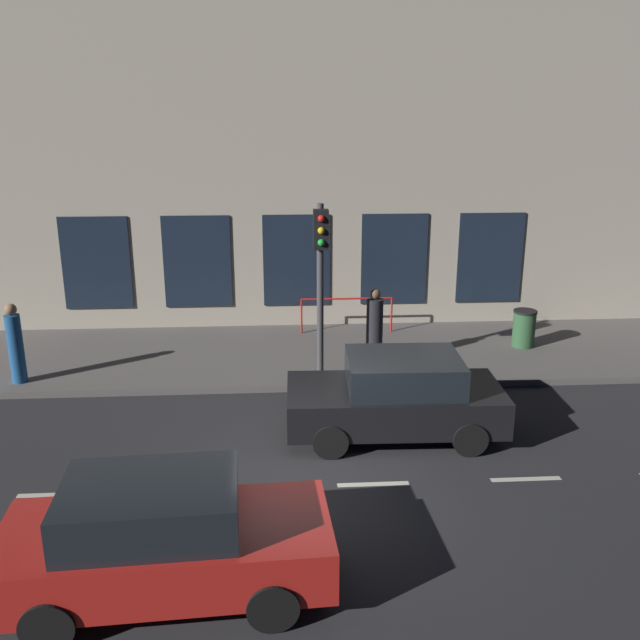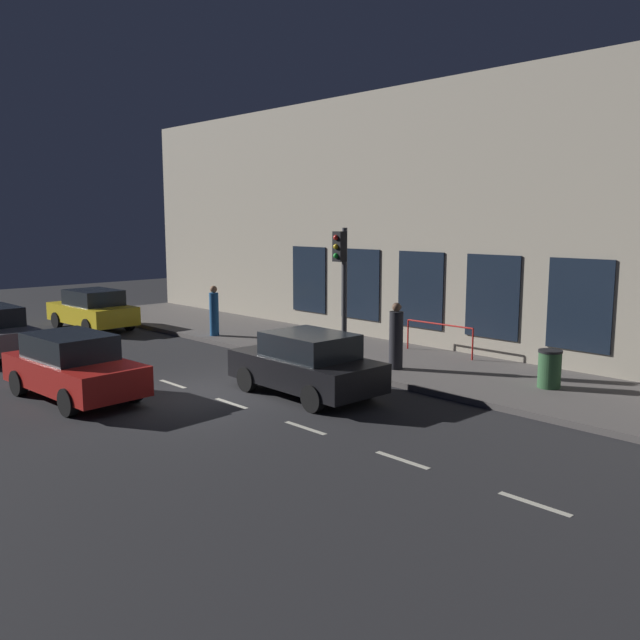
# 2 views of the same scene
# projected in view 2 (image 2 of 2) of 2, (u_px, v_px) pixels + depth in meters

# --- Properties ---
(ground_plane) EXTENTS (60.00, 60.00, 0.00)m
(ground_plane) POSITION_uv_depth(u_px,v_px,m) (207.00, 395.00, 16.47)
(ground_plane) COLOR #28282B
(sidewalk) EXTENTS (4.50, 32.00, 0.15)m
(sidewalk) POSITION_uv_depth(u_px,v_px,m) (375.00, 357.00, 20.74)
(sidewalk) COLOR #5B5654
(sidewalk) RESTS_ON ground
(building_facade) EXTENTS (0.65, 32.00, 8.67)m
(building_facade) POSITION_uv_depth(u_px,v_px,m) (428.00, 219.00, 21.84)
(building_facade) COLOR #B2A893
(building_facade) RESTS_ON ground
(lane_centre_line) EXTENTS (0.12, 27.20, 0.01)m
(lane_centre_line) POSITION_uv_depth(u_px,v_px,m) (231.00, 403.00, 15.76)
(lane_centre_line) COLOR beige
(lane_centre_line) RESTS_ON ground
(traffic_light) EXTENTS (0.50, 0.32, 3.94)m
(traffic_light) POSITION_uv_depth(u_px,v_px,m) (342.00, 274.00, 18.74)
(traffic_light) COLOR #424244
(traffic_light) RESTS_ON sidewalk
(parked_car_0) EXTENTS (2.08, 4.20, 1.58)m
(parked_car_0) POSITION_uv_depth(u_px,v_px,m) (93.00, 309.00, 26.32)
(parked_car_0) COLOR gold
(parked_car_0) RESTS_ON ground
(parked_car_1) EXTENTS (2.02, 4.09, 1.58)m
(parked_car_1) POSITION_uv_depth(u_px,v_px,m) (306.00, 364.00, 16.39)
(parked_car_1) COLOR black
(parked_car_1) RESTS_ON ground
(parked_car_3) EXTENTS (2.03, 4.25, 1.58)m
(parked_car_3) POSITION_uv_depth(u_px,v_px,m) (73.00, 366.00, 16.11)
(parked_car_3) COLOR red
(parked_car_3) RESTS_ON ground
(pedestrian_0) EXTENTS (0.49, 0.49, 1.88)m
(pedestrian_0) POSITION_uv_depth(u_px,v_px,m) (396.00, 338.00, 18.63)
(pedestrian_0) COLOR #232328
(pedestrian_0) RESTS_ON sidewalk
(pedestrian_1) EXTENTS (0.47, 0.47, 1.81)m
(pedestrian_1) POSITION_uv_depth(u_px,v_px,m) (214.00, 312.00, 24.00)
(pedestrian_1) COLOR #1E5189
(pedestrian_1) RESTS_ON sidewalk
(trash_bin) EXTENTS (0.59, 0.59, 0.95)m
(trash_bin) POSITION_uv_depth(u_px,v_px,m) (550.00, 369.00, 16.59)
(trash_bin) COLOR #2D5633
(trash_bin) RESTS_ON sidewalk
(red_railing) EXTENTS (0.05, 2.51, 0.97)m
(red_railing) POSITION_uv_depth(u_px,v_px,m) (439.00, 331.00, 20.68)
(red_railing) COLOR red
(red_railing) RESTS_ON sidewalk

